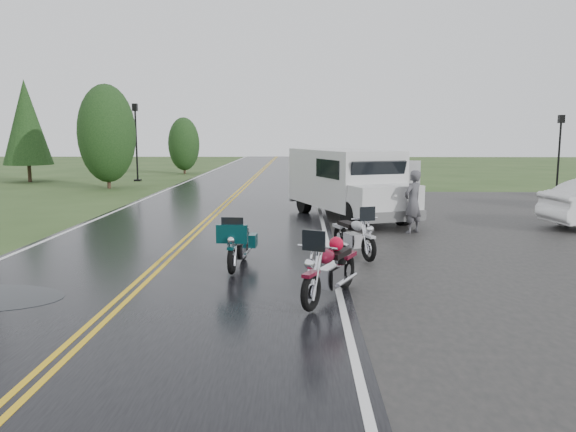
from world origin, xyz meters
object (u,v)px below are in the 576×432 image
object	(u,v)px
person_at_van	(413,203)
lamp_post_far_left	(136,142)
motorcycle_silver	(369,238)
van_white	(350,190)
lamp_post_far_right	(559,157)
motorcycle_red	(311,276)
motorcycle_teal	(232,249)

from	to	relation	value
person_at_van	lamp_post_far_left	world-z (taller)	lamp_post_far_left
motorcycle_silver	lamp_post_far_left	distance (m)	24.93
van_white	lamp_post_far_left	size ratio (longest dim) A/B	1.29
motorcycle_silver	lamp_post_far_right	xyz separation A→B (m)	(9.82, 12.79, 1.27)
motorcycle_silver	lamp_post_far_left	bearing A→B (deg)	97.00
motorcycle_red	van_white	world-z (taller)	van_white
motorcycle_silver	person_at_van	xyz separation A→B (m)	(1.73, 3.92, 0.31)
motorcycle_red	lamp_post_far_right	distance (m)	19.82
motorcycle_red	person_at_van	bearing A→B (deg)	92.55
motorcycle_silver	van_white	bearing A→B (deg)	69.54
motorcycle_red	lamp_post_far_right	xyz separation A→B (m)	(11.17, 16.33, 1.23)
motorcycle_silver	person_at_van	world-z (taller)	person_at_van
motorcycle_teal	lamp_post_far_right	xyz separation A→B (m)	(12.73, 13.97, 1.29)
motorcycle_teal	person_at_van	distance (m)	6.90
lamp_post_far_right	person_at_van	bearing A→B (deg)	-132.39
lamp_post_far_left	motorcycle_silver	bearing A→B (deg)	-62.19
motorcycle_red	van_white	bearing A→B (deg)	105.70
van_white	lamp_post_far_right	size ratio (longest dim) A/B	1.64
van_white	motorcycle_teal	bearing A→B (deg)	-138.36
motorcycle_red	motorcycle_silver	distance (m)	3.79
motorcycle_red	motorcycle_teal	size ratio (longest dim) A/B	1.10
van_white	person_at_van	world-z (taller)	van_white
motorcycle_red	motorcycle_teal	world-z (taller)	motorcycle_red
motorcycle_red	person_at_van	xyz separation A→B (m)	(3.07, 7.47, 0.27)
motorcycle_silver	motorcycle_teal	bearing A→B (deg)	-178.72
person_at_van	lamp_post_far_right	distance (m)	12.05
van_white	lamp_post_far_right	distance (m)	12.84
motorcycle_teal	lamp_post_far_left	world-z (taller)	lamp_post_far_left
lamp_post_far_right	motorcycle_teal	bearing A→B (deg)	-132.35
motorcycle_red	motorcycle_silver	world-z (taller)	motorcycle_red
lamp_post_far_left	motorcycle_teal	bearing A→B (deg)	-69.45
motorcycle_silver	van_white	distance (m)	4.62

